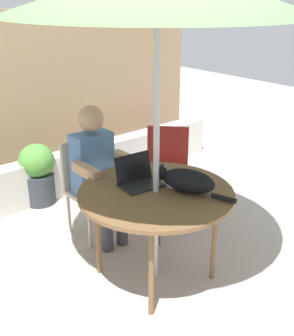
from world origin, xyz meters
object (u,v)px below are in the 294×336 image
Objects in this scene: chair_empty at (167,165)px; laptop at (137,176)px; person_seated at (97,168)px; cat at (185,181)px; chair_occupied at (88,180)px; potted_plant_by_chair at (38,173)px; patio_table at (156,197)px.

laptop is at bearing -146.68° from chair_empty.
cat is at bearing -79.84° from person_seated.
person_seated reaches higher than cat.
chair_occupied is 0.23m from person_seated.
person_seated reaches higher than chair_empty.
chair_occupied is 2.67× the size of laptop.
cat is at bearing -81.33° from chair_occupied.
potted_plant_by_chair is at bearing 97.59° from cat.
person_seated is (0.00, -0.16, 0.17)m from chair_occupied.
laptop reaches higher than chair_empty.
cat is (-0.62, -0.85, 0.31)m from chair_empty.
person_seated is 1.88× the size of potted_plant_by_chair.
chair_occupied is at bearing 165.64° from chair_empty.
potted_plant_by_chair is (-0.09, 0.97, -0.34)m from person_seated.
chair_occupied is 0.72× the size of person_seated.
person_seated is at bearing 100.16° from cat.
chair_occupied is 0.80m from chair_empty.
patio_table is at bearing 139.61° from cat.
chair_occupied is at bearing -83.81° from potted_plant_by_chair.
patio_table is at bearing -87.08° from potted_plant_by_chair.
person_seated is at bearing 87.73° from laptop.
potted_plant_by_chair is (-0.07, 1.54, -0.46)m from laptop.
patio_table is 1.31× the size of chair_empty.
laptop is 0.52× the size of cat.
chair_empty reaches higher than patio_table.
chair_occupied is 0.84m from potted_plant_by_chair.
laptop is (-0.02, -0.57, 0.12)m from person_seated.
chair_empty is at bearing 54.13° from cat.
laptop is 0.38m from cat.
cat reaches higher than patio_table.
chair_occupied is 0.78m from laptop.
potted_plant_by_chair is (-0.09, 0.82, -0.17)m from chair_occupied.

